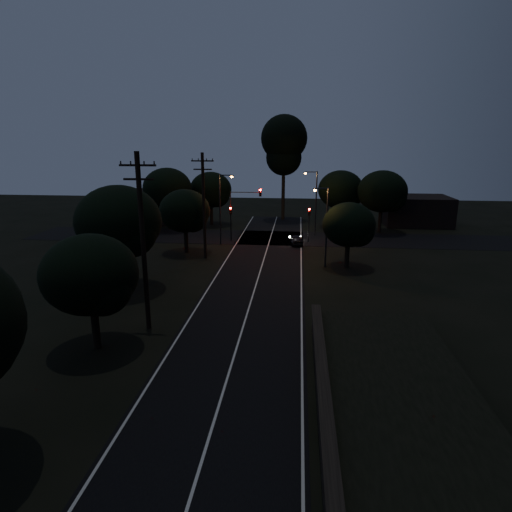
{
  "coord_description": "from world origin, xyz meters",
  "views": [
    {
      "loc": [
        3.35,
        -9.43,
        11.56
      ],
      "look_at": [
        0.0,
        24.0,
        2.5
      ],
      "focal_mm": 30.0,
      "sensor_mm": 36.0,
      "label": 1
    }
  ],
  "objects_px": {
    "utility_pole_far": "(204,204)",
    "signal_left": "(231,217)",
    "utility_pole_mid": "(143,240)",
    "streetlight_a": "(222,204)",
    "signal_mast": "(245,205)",
    "streetlight_b": "(315,199)",
    "signal_right": "(309,219)",
    "tall_pine": "(284,145)",
    "streetlight_c": "(325,222)",
    "car": "(296,240)"
  },
  "relations": [
    {
      "from": "signal_right",
      "to": "streetlight_c",
      "type": "distance_m",
      "value": 10.18
    },
    {
      "from": "signal_left",
      "to": "signal_right",
      "type": "bearing_deg",
      "value": 0.0
    },
    {
      "from": "utility_pole_far",
      "to": "tall_pine",
      "type": "distance_m",
      "value": 24.68
    },
    {
      "from": "utility_pole_mid",
      "to": "streetlight_a",
      "type": "height_order",
      "value": "utility_pole_mid"
    },
    {
      "from": "utility_pole_mid",
      "to": "streetlight_c",
      "type": "relative_size",
      "value": 1.47
    },
    {
      "from": "utility_pole_far",
      "to": "signal_left",
      "type": "xyz_separation_m",
      "value": [
        1.4,
        7.99,
        -2.65
      ]
    },
    {
      "from": "tall_pine",
      "to": "signal_right",
      "type": "relative_size",
      "value": 3.74
    },
    {
      "from": "utility_pole_far",
      "to": "streetlight_c",
      "type": "xyz_separation_m",
      "value": [
        11.83,
        -2.0,
        -1.13
      ]
    },
    {
      "from": "signal_mast",
      "to": "streetlight_b",
      "type": "xyz_separation_m",
      "value": [
        8.22,
        4.01,
        0.3
      ]
    },
    {
      "from": "streetlight_a",
      "to": "car",
      "type": "xyz_separation_m",
      "value": [
        8.51,
        0.75,
        -4.07
      ]
    },
    {
      "from": "tall_pine",
      "to": "car",
      "type": "distance_m",
      "value": 19.46
    },
    {
      "from": "tall_pine",
      "to": "streetlight_c",
      "type": "height_order",
      "value": "tall_pine"
    },
    {
      "from": "streetlight_b",
      "to": "car",
      "type": "relative_size",
      "value": 2.41
    },
    {
      "from": "utility_pole_far",
      "to": "tall_pine",
      "type": "xyz_separation_m",
      "value": [
        7.0,
        23.0,
        5.56
      ]
    },
    {
      "from": "tall_pine",
      "to": "signal_left",
      "type": "distance_m",
      "value": 18.0
    },
    {
      "from": "signal_left",
      "to": "streetlight_b",
      "type": "xyz_separation_m",
      "value": [
        9.91,
        4.01,
        1.8
      ]
    },
    {
      "from": "signal_left",
      "to": "signal_right",
      "type": "relative_size",
      "value": 1.0
    },
    {
      "from": "car",
      "to": "signal_left",
      "type": "bearing_deg",
      "value": -16.37
    },
    {
      "from": "signal_left",
      "to": "streetlight_a",
      "type": "distance_m",
      "value": 2.77
    },
    {
      "from": "streetlight_a",
      "to": "streetlight_b",
      "type": "distance_m",
      "value": 12.19
    },
    {
      "from": "tall_pine",
      "to": "signal_mast",
      "type": "bearing_deg",
      "value": -104.62
    },
    {
      "from": "utility_pole_far",
      "to": "streetlight_a",
      "type": "relative_size",
      "value": 1.31
    },
    {
      "from": "utility_pole_mid",
      "to": "streetlight_a",
      "type": "relative_size",
      "value": 1.38
    },
    {
      "from": "tall_pine",
      "to": "signal_mast",
      "type": "xyz_separation_m",
      "value": [
        -3.91,
        -15.01,
        -6.71
      ]
    },
    {
      "from": "signal_mast",
      "to": "car",
      "type": "xyz_separation_m",
      "value": [
        6.11,
        -1.24,
        -3.78
      ]
    },
    {
      "from": "utility_pole_far",
      "to": "signal_right",
      "type": "bearing_deg",
      "value": 37.0
    },
    {
      "from": "streetlight_b",
      "to": "tall_pine",
      "type": "bearing_deg",
      "value": 111.38
    },
    {
      "from": "streetlight_b",
      "to": "signal_right",
      "type": "bearing_deg",
      "value": -100.0
    },
    {
      "from": "utility_pole_mid",
      "to": "tall_pine",
      "type": "bearing_deg",
      "value": 80.07
    },
    {
      "from": "utility_pole_far",
      "to": "streetlight_b",
      "type": "bearing_deg",
      "value": 46.7
    },
    {
      "from": "utility_pole_mid",
      "to": "streetlight_b",
      "type": "xyz_separation_m",
      "value": [
        11.31,
        29.0,
        -1.1
      ]
    },
    {
      "from": "utility_pole_mid",
      "to": "signal_left",
      "type": "bearing_deg",
      "value": 86.79
    },
    {
      "from": "utility_pole_mid",
      "to": "car",
      "type": "bearing_deg",
      "value": 68.83
    },
    {
      "from": "utility_pole_far",
      "to": "signal_left",
      "type": "height_order",
      "value": "utility_pole_far"
    },
    {
      "from": "streetlight_a",
      "to": "signal_mast",
      "type": "bearing_deg",
      "value": 39.77
    },
    {
      "from": "streetlight_b",
      "to": "streetlight_c",
      "type": "relative_size",
      "value": 1.07
    },
    {
      "from": "utility_pole_mid",
      "to": "signal_right",
      "type": "distance_m",
      "value": 27.3
    },
    {
      "from": "tall_pine",
      "to": "streetlight_a",
      "type": "xyz_separation_m",
      "value": [
        -6.31,
        -17.0,
        -6.41
      ]
    },
    {
      "from": "car",
      "to": "tall_pine",
      "type": "bearing_deg",
      "value": -89.66
    },
    {
      "from": "signal_right",
      "to": "car",
      "type": "bearing_deg",
      "value": -138.59
    },
    {
      "from": "streetlight_a",
      "to": "streetlight_b",
      "type": "height_order",
      "value": "same"
    },
    {
      "from": "signal_left",
      "to": "streetlight_a",
      "type": "xyz_separation_m",
      "value": [
        -0.71,
        -1.99,
        1.8
      ]
    },
    {
      "from": "utility_pole_far",
      "to": "signal_mast",
      "type": "xyz_separation_m",
      "value": [
        3.09,
        7.99,
        -1.15
      ]
    },
    {
      "from": "car",
      "to": "streetlight_b",
      "type": "bearing_deg",
      "value": -119.25
    },
    {
      "from": "signal_left",
      "to": "streetlight_b",
      "type": "bearing_deg",
      "value": 22.05
    },
    {
      "from": "utility_pole_far",
      "to": "streetlight_c",
      "type": "height_order",
      "value": "utility_pole_far"
    },
    {
      "from": "utility_pole_far",
      "to": "streetlight_c",
      "type": "bearing_deg",
      "value": -9.6
    },
    {
      "from": "utility_pole_far",
      "to": "signal_left",
      "type": "distance_m",
      "value": 8.53
    },
    {
      "from": "streetlight_a",
      "to": "signal_right",
      "type": "bearing_deg",
      "value": 11.34
    },
    {
      "from": "streetlight_a",
      "to": "car",
      "type": "bearing_deg",
      "value": 5.06
    }
  ]
}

